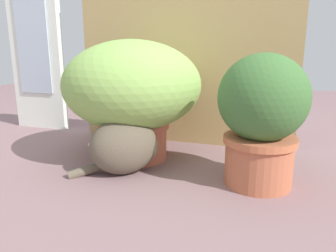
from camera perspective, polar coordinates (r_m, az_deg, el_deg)
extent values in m
plane|color=#816265|center=(1.23, -5.66, -8.46)|extent=(6.00, 6.00, 0.00)
cube|color=tan|center=(1.58, 2.77, 11.83)|extent=(1.09, 0.03, 0.83)
cube|color=white|center=(2.04, -22.72, 12.68)|extent=(0.34, 0.04, 0.93)
cube|color=#B0C0D3|center=(2.02, -23.32, 13.96)|extent=(0.22, 0.01, 0.60)
cylinder|color=#C3664D|center=(1.38, -6.19, -2.50)|extent=(0.29, 0.29, 0.16)
cylinder|color=#C56651|center=(1.37, -6.26, 0.25)|extent=(0.31, 0.31, 0.02)
ellipsoid|color=#89B555|center=(1.34, -6.45, 7.36)|extent=(0.58, 0.58, 0.37)
cylinder|color=#BA6343|center=(1.15, 16.04, -6.01)|extent=(0.23, 0.23, 0.17)
cylinder|color=#BF6540|center=(1.13, 16.29, -2.41)|extent=(0.25, 0.25, 0.02)
ellipsoid|color=#3D6A32|center=(1.10, 16.79, 4.90)|extent=(0.30, 0.30, 0.30)
ellipsoid|color=brown|center=(1.20, -7.96, -3.55)|extent=(0.31, 0.30, 0.22)
ellipsoid|color=gray|center=(1.24, -3.63, -3.50)|extent=(0.12, 0.12, 0.11)
sphere|color=brown|center=(1.21, -3.15, 2.31)|extent=(0.16, 0.16, 0.11)
cone|color=brown|center=(1.23, -3.72, 5.36)|extent=(0.05, 0.05, 0.04)
cone|color=brown|center=(1.17, -2.63, 4.98)|extent=(0.05, 0.05, 0.04)
cylinder|color=brown|center=(1.25, -13.61, -7.51)|extent=(0.16, 0.15, 0.07)
cylinder|color=silver|center=(1.35, -12.11, -4.87)|extent=(0.03, 0.03, 0.08)
cone|color=pink|center=(1.33, -12.25, -2.13)|extent=(0.10, 0.10, 0.05)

